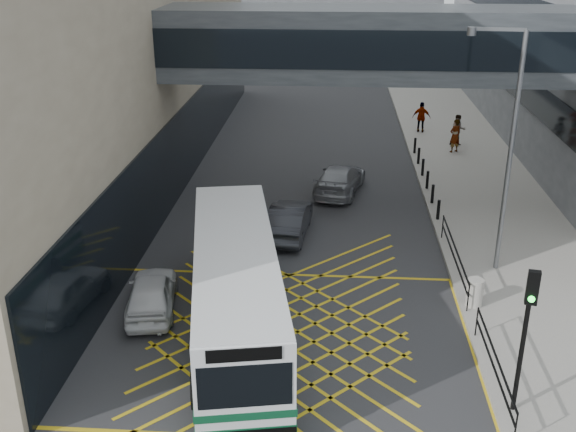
% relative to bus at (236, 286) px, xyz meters
% --- Properties ---
extents(ground, '(120.00, 120.00, 0.00)m').
position_rel_bus_xyz_m(ground, '(1.39, -0.49, -1.64)').
color(ground, '#333335').
extents(skybridge, '(20.00, 4.10, 3.00)m').
position_rel_bus_xyz_m(skybridge, '(4.39, 11.51, 5.86)').
color(skybridge, '#3D4247').
rests_on(skybridge, ground).
extents(pavement, '(6.00, 54.00, 0.16)m').
position_rel_bus_xyz_m(pavement, '(10.39, 14.51, -1.56)').
color(pavement, '#9C978E').
rests_on(pavement, ground).
extents(box_junction, '(12.00, 9.00, 0.01)m').
position_rel_bus_xyz_m(box_junction, '(1.39, -0.49, -1.64)').
color(box_junction, gold).
rests_on(box_junction, ground).
extents(bus, '(4.45, 11.20, 3.06)m').
position_rel_bus_xyz_m(bus, '(0.00, 0.00, 0.00)').
color(bus, white).
rests_on(bus, ground).
extents(car_white, '(2.40, 4.45, 1.34)m').
position_rel_bus_xyz_m(car_white, '(-3.05, 1.09, -0.97)').
color(car_white, white).
rests_on(car_white, ground).
extents(car_dark, '(2.17, 4.67, 1.42)m').
position_rel_bus_xyz_m(car_dark, '(1.15, 7.68, -0.93)').
color(car_dark, '#222328').
rests_on(car_dark, ground).
extents(car_silver, '(2.93, 5.04, 1.47)m').
position_rel_bus_xyz_m(car_silver, '(3.29, 13.08, -0.91)').
color(car_silver, gray).
rests_on(car_silver, ground).
extents(traffic_light, '(0.32, 0.50, 4.20)m').
position_rel_bus_xyz_m(traffic_light, '(7.85, -3.66, 1.25)').
color(traffic_light, black).
rests_on(traffic_light, pavement).
extents(street_lamp, '(2.01, 0.51, 8.81)m').
position_rel_bus_xyz_m(street_lamp, '(9.00, 4.89, 3.54)').
color(street_lamp, slate).
rests_on(street_lamp, pavement).
extents(litter_bin, '(0.56, 0.56, 0.97)m').
position_rel_bus_xyz_m(litter_bin, '(7.83, 1.92, -1.00)').
color(litter_bin, '#ADA89E').
rests_on(litter_bin, pavement).
extents(kerb_railings, '(0.05, 12.54, 1.00)m').
position_rel_bus_xyz_m(kerb_railings, '(7.54, 1.29, -0.76)').
color(kerb_railings, black).
rests_on(kerb_railings, pavement).
extents(bollards, '(0.14, 10.14, 0.90)m').
position_rel_bus_xyz_m(bollards, '(7.64, 14.51, -1.03)').
color(bollards, black).
rests_on(bollards, pavement).
extents(pedestrian_a, '(0.95, 0.88, 1.95)m').
position_rel_bus_xyz_m(pedestrian_a, '(9.95, 19.89, -0.51)').
color(pedestrian_a, gray).
rests_on(pedestrian_a, pavement).
extents(pedestrian_b, '(0.92, 0.56, 1.84)m').
position_rel_bus_xyz_m(pedestrian_b, '(10.35, 21.34, -0.56)').
color(pedestrian_b, gray).
rests_on(pedestrian_b, pavement).
extents(pedestrian_c, '(1.23, 0.78, 1.93)m').
position_rel_bus_xyz_m(pedestrian_c, '(8.51, 24.18, -0.52)').
color(pedestrian_c, gray).
rests_on(pedestrian_c, pavement).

